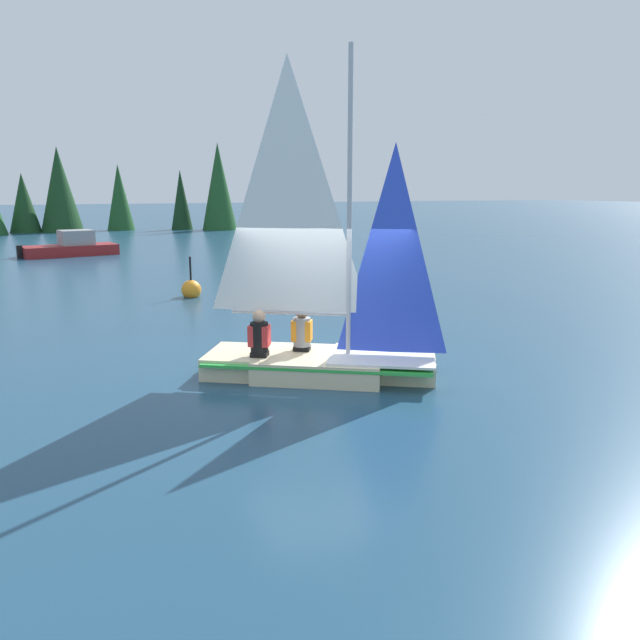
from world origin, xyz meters
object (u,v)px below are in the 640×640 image
Objects in this scene: sailor_helm at (302,336)px; buoy_marker at (191,290)px; sailboat_main at (319,331)px; motorboat_distant at (72,247)px; sailor_crew at (259,342)px.

buoy_marker reaches higher than sailor_helm.
sailor_helm is at bearing 145.64° from sailboat_main.
motorboat_distant is 14.23m from buoy_marker.
motorboat_distant is at bearing 129.51° from sailboat_main.
sailboat_main is at bearing -93.08° from motorboat_distant.
sailboat_main is 0.43m from sailor_helm.
motorboat_distant is at bearing 127.19° from sailor_crew.
sailor_crew is 0.26× the size of motorboat_distant.
sailboat_main is 8.83m from buoy_marker.
sailboat_main is 22.97m from motorboat_distant.
buoy_marker is at bearing 123.83° from sailboat_main.
buoy_marker is at bearing 117.45° from sailor_crew.
sailboat_main reaches higher than buoy_marker.
motorboat_distant is at bearing 129.23° from sailor_helm.
sailor_crew is at bearing 84.98° from buoy_marker.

